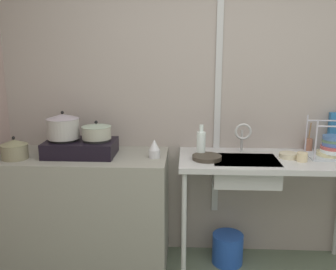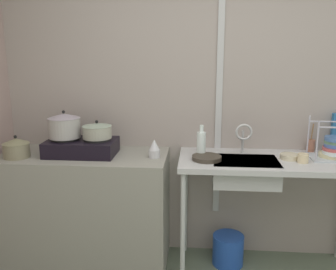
{
  "view_description": "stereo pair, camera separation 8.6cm",
  "coord_description": "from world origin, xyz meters",
  "px_view_note": "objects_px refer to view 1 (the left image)",
  "views": [
    {
      "loc": [
        -0.33,
        -1.23,
        1.71
      ],
      "look_at": [
        -0.47,
        1.45,
        1.09
      ],
      "focal_mm": 39.51,
      "sensor_mm": 36.0,
      "label": 1
    },
    {
      "loc": [
        -0.25,
        -1.22,
        1.71
      ],
      "look_at": [
        -0.47,
        1.45,
        1.09
      ],
      "focal_mm": 39.51,
      "sensor_mm": 36.0,
      "label": 2
    }
  ],
  "objects_px": {
    "pot_on_right_burner": "(96,131)",
    "bottle_by_sink": "(201,143)",
    "stove": "(81,147)",
    "small_bowl_on_drainboard": "(288,155)",
    "sink_basin": "(245,171)",
    "cup_by_rack": "(302,157)",
    "bucket_on_floor": "(228,249)",
    "percolator": "(154,149)",
    "dish_rack": "(332,148)",
    "pot_on_left_burner": "(63,126)",
    "frying_pan": "(207,158)",
    "pot_beside_stove": "(14,149)",
    "utensil_jar": "(308,144)",
    "faucet": "(243,133)"
  },
  "relations": [
    {
      "from": "pot_on_right_burner",
      "to": "bottle_by_sink",
      "type": "bearing_deg",
      "value": 2.72
    },
    {
      "from": "stove",
      "to": "bottle_by_sink",
      "type": "relative_size",
      "value": 2.19
    },
    {
      "from": "small_bowl_on_drainboard",
      "to": "bottle_by_sink",
      "type": "bearing_deg",
      "value": 177.93
    },
    {
      "from": "sink_basin",
      "to": "cup_by_rack",
      "type": "bearing_deg",
      "value": -3.05
    },
    {
      "from": "stove",
      "to": "bucket_on_floor",
      "type": "distance_m",
      "value": 1.44
    },
    {
      "from": "percolator",
      "to": "dish_rack",
      "type": "xyz_separation_m",
      "value": [
        1.32,
        0.08,
        0.01
      ]
    },
    {
      "from": "stove",
      "to": "pot_on_right_burner",
      "type": "bearing_deg",
      "value": 0.0
    },
    {
      "from": "pot_on_right_burner",
      "to": "pot_on_left_burner",
      "type": "bearing_deg",
      "value": 180.0
    },
    {
      "from": "stove",
      "to": "small_bowl_on_drainboard",
      "type": "height_order",
      "value": "stove"
    },
    {
      "from": "pot_on_left_burner",
      "to": "frying_pan",
      "type": "bearing_deg",
      "value": -3.23
    },
    {
      "from": "frying_pan",
      "to": "bucket_on_floor",
      "type": "xyz_separation_m",
      "value": [
        0.19,
        0.13,
        -0.81
      ]
    },
    {
      "from": "pot_on_left_burner",
      "to": "pot_on_right_burner",
      "type": "xyz_separation_m",
      "value": [
        0.25,
        0.0,
        -0.04
      ]
    },
    {
      "from": "pot_on_left_burner",
      "to": "pot_beside_stove",
      "type": "distance_m",
      "value": 0.39
    },
    {
      "from": "pot_on_right_burner",
      "to": "sink_basin",
      "type": "height_order",
      "value": "pot_on_right_burner"
    },
    {
      "from": "pot_beside_stove",
      "to": "bottle_by_sink",
      "type": "relative_size",
      "value": 0.82
    },
    {
      "from": "sink_basin",
      "to": "bucket_on_floor",
      "type": "height_order",
      "value": "sink_basin"
    },
    {
      "from": "bottle_by_sink",
      "to": "utensil_jar",
      "type": "bearing_deg",
      "value": 12.94
    },
    {
      "from": "utensil_jar",
      "to": "small_bowl_on_drainboard",
      "type": "bearing_deg",
      "value": -133.92
    },
    {
      "from": "frying_pan",
      "to": "bottle_by_sink",
      "type": "xyz_separation_m",
      "value": [
        -0.04,
        0.1,
        0.08
      ]
    },
    {
      "from": "sink_basin",
      "to": "bucket_on_floor",
      "type": "distance_m",
      "value": 0.72
    },
    {
      "from": "cup_by_rack",
      "to": "bottle_by_sink",
      "type": "height_order",
      "value": "bottle_by_sink"
    },
    {
      "from": "faucet",
      "to": "bottle_by_sink",
      "type": "bearing_deg",
      "value": -167.84
    },
    {
      "from": "utensil_jar",
      "to": "sink_basin",
      "type": "bearing_deg",
      "value": -152.2
    },
    {
      "from": "bucket_on_floor",
      "to": "frying_pan",
      "type": "bearing_deg",
      "value": -146.4
    },
    {
      "from": "stove",
      "to": "faucet",
      "type": "distance_m",
      "value": 1.24
    },
    {
      "from": "pot_on_left_burner",
      "to": "dish_rack",
      "type": "relative_size",
      "value": 0.73
    },
    {
      "from": "faucet",
      "to": "small_bowl_on_drainboard",
      "type": "bearing_deg",
      "value": -15.65
    },
    {
      "from": "stove",
      "to": "cup_by_rack",
      "type": "xyz_separation_m",
      "value": [
        1.64,
        -0.07,
        -0.03
      ]
    },
    {
      "from": "percolator",
      "to": "sink_basin",
      "type": "relative_size",
      "value": 0.29
    },
    {
      "from": "bucket_on_floor",
      "to": "percolator",
      "type": "bearing_deg",
      "value": -170.55
    },
    {
      "from": "cup_by_rack",
      "to": "pot_beside_stove",
      "type": "bearing_deg",
      "value": -178.88
    },
    {
      "from": "pot_on_left_burner",
      "to": "faucet",
      "type": "relative_size",
      "value": 1.01
    },
    {
      "from": "stove",
      "to": "sink_basin",
      "type": "xyz_separation_m",
      "value": [
        1.24,
        -0.05,
        -0.15
      ]
    },
    {
      "from": "pot_on_left_burner",
      "to": "percolator",
      "type": "distance_m",
      "value": 0.71
    },
    {
      "from": "pot_beside_stove",
      "to": "dish_rack",
      "type": "height_order",
      "value": "dish_rack"
    },
    {
      "from": "pot_beside_stove",
      "to": "cup_by_rack",
      "type": "distance_m",
      "value": 2.11
    },
    {
      "from": "pot_on_right_burner",
      "to": "small_bowl_on_drainboard",
      "type": "xyz_separation_m",
      "value": [
        1.44,
        0.01,
        -0.17
      ]
    },
    {
      "from": "frying_pan",
      "to": "bottle_by_sink",
      "type": "height_order",
      "value": "bottle_by_sink"
    },
    {
      "from": "frying_pan",
      "to": "dish_rack",
      "type": "distance_m",
      "value": 0.94
    },
    {
      "from": "stove",
      "to": "pot_on_right_burner",
      "type": "relative_size",
      "value": 2.36
    },
    {
      "from": "pot_on_left_burner",
      "to": "bottle_by_sink",
      "type": "height_order",
      "value": "pot_on_left_burner"
    },
    {
      "from": "bottle_by_sink",
      "to": "cup_by_rack",
      "type": "bearing_deg",
      "value": -8.47
    },
    {
      "from": "pot_on_right_burner",
      "to": "small_bowl_on_drainboard",
      "type": "bearing_deg",
      "value": 0.55
    },
    {
      "from": "pot_on_left_burner",
      "to": "bottle_by_sink",
      "type": "xyz_separation_m",
      "value": [
        1.04,
        0.04,
        -0.13
      ]
    },
    {
      "from": "pot_on_left_burner",
      "to": "pot_beside_stove",
      "type": "bearing_deg",
      "value": -161.7
    },
    {
      "from": "pot_beside_stove",
      "to": "faucet",
      "type": "distance_m",
      "value": 1.72
    },
    {
      "from": "bucket_on_floor",
      "to": "small_bowl_on_drainboard",
      "type": "bearing_deg",
      "value": -7.4
    },
    {
      "from": "percolator",
      "to": "utensil_jar",
      "type": "relative_size",
      "value": 0.62
    },
    {
      "from": "pot_beside_stove",
      "to": "percolator",
      "type": "height_order",
      "value": "pot_beside_stove"
    },
    {
      "from": "faucet",
      "to": "bottle_by_sink",
      "type": "distance_m",
      "value": 0.33
    }
  ]
}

